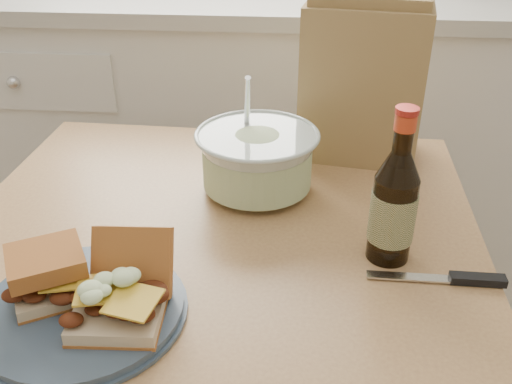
# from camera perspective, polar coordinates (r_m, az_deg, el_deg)

# --- Properties ---
(cabinet_run) EXTENTS (2.50, 0.64, 0.94)m
(cabinet_run) POSITION_cam_1_polar(r_m,az_deg,el_deg) (1.93, -3.99, 5.75)
(cabinet_run) COLOR silver
(cabinet_run) RESTS_ON ground
(dining_table) EXTENTS (0.91, 0.91, 0.73)m
(dining_table) POSITION_cam_1_polar(r_m,az_deg,el_deg) (1.00, -4.07, -9.81)
(dining_table) COLOR tan
(dining_table) RESTS_ON ground
(plate) EXTENTS (0.27, 0.27, 0.02)m
(plate) POSITION_cam_1_polar(r_m,az_deg,el_deg) (0.82, -16.94, -11.19)
(plate) COLOR #3C4D62
(plate) RESTS_ON dining_table
(sandwich_left) EXTENTS (0.13, 0.12, 0.07)m
(sandwich_left) POSITION_cam_1_polar(r_m,az_deg,el_deg) (0.83, -20.05, -7.71)
(sandwich_left) COLOR beige
(sandwich_left) RESTS_ON plate
(sandwich_right) EXTENTS (0.12, 0.16, 0.10)m
(sandwich_right) POSITION_cam_1_polar(r_m,az_deg,el_deg) (0.78, -13.22, -9.51)
(sandwich_right) COLOR beige
(sandwich_right) RESTS_ON plate
(coleslaw_bowl) EXTENTS (0.23, 0.23, 0.22)m
(coleslaw_bowl) POSITION_cam_1_polar(r_m,az_deg,el_deg) (1.05, 0.12, 2.99)
(coleslaw_bowl) COLOR silver
(coleslaw_bowl) RESTS_ON dining_table
(beer_bottle) EXTENTS (0.07, 0.07, 0.25)m
(beer_bottle) POSITION_cam_1_polar(r_m,az_deg,el_deg) (0.87, 13.61, -1.28)
(beer_bottle) COLOR black
(beer_bottle) RESTS_ON dining_table
(knife) EXTENTS (0.20, 0.02, 0.01)m
(knife) POSITION_cam_1_polar(r_m,az_deg,el_deg) (0.90, 19.72, -8.18)
(knife) COLOR silver
(knife) RESTS_ON dining_table
(paper_bag) EXTENTS (0.26, 0.19, 0.31)m
(paper_bag) POSITION_cam_1_polar(r_m,az_deg,el_deg) (1.18, 10.59, 10.74)
(paper_bag) COLOR #9E7F4C
(paper_bag) RESTS_ON dining_table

